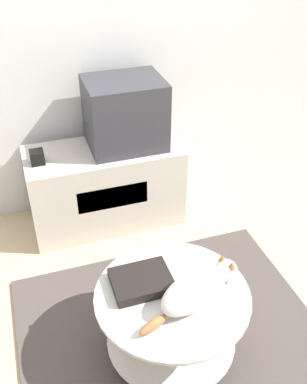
# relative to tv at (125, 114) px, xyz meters

# --- Properties ---
(ground_plane) EXTENTS (12.00, 12.00, 0.00)m
(ground_plane) POSITION_rel_tv_xyz_m (-0.08, -1.22, -0.79)
(ground_plane) COLOR tan
(wall_back) EXTENTS (8.00, 0.05, 2.60)m
(wall_back) POSITION_rel_tv_xyz_m (-0.08, 0.29, 0.51)
(wall_back) COLOR silver
(wall_back) RESTS_ON ground_plane
(rug) EXTENTS (1.57, 1.53, 0.02)m
(rug) POSITION_rel_tv_xyz_m (-0.08, -1.22, -0.78)
(rug) COLOR #4C423D
(rug) RESTS_ON ground_plane
(tv_stand) EXTENTS (1.01, 0.45, 0.57)m
(tv_stand) POSITION_rel_tv_xyz_m (-0.16, -0.02, -0.50)
(tv_stand) COLOR beige
(tv_stand) RESTS_ON ground_plane
(tv) EXTENTS (0.48, 0.39, 0.44)m
(tv) POSITION_rel_tv_xyz_m (0.00, 0.00, 0.00)
(tv) COLOR #333338
(tv) RESTS_ON tv_stand
(speaker) EXTENTS (0.08, 0.08, 0.08)m
(speaker) POSITION_rel_tv_xyz_m (-0.58, -0.06, -0.18)
(speaker) COLOR black
(speaker) RESTS_ON tv_stand
(coffee_table) EXTENTS (0.73, 0.73, 0.41)m
(coffee_table) POSITION_rel_tv_xyz_m (-0.12, -1.20, -0.51)
(coffee_table) COLOR #B2B2B7
(coffee_table) RESTS_ON rug
(dvd_box) EXTENTS (0.28, 0.22, 0.05)m
(dvd_box) POSITION_rel_tv_xyz_m (-0.23, -1.10, -0.33)
(dvd_box) COLOR black
(dvd_box) RESTS_ON coffee_table
(cat) EXTENTS (0.55, 0.30, 0.14)m
(cat) POSITION_rel_tv_xyz_m (-0.02, -1.26, -0.29)
(cat) COLOR silver
(cat) RESTS_ON coffee_table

